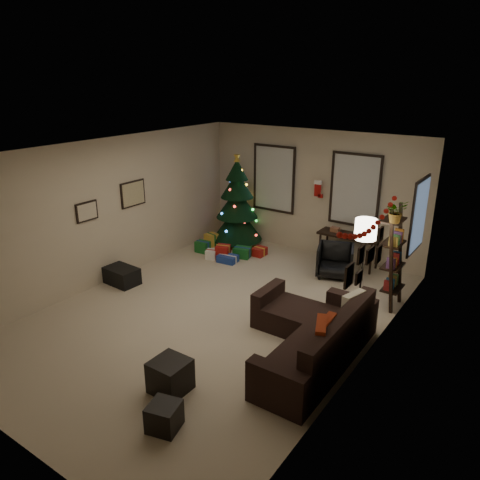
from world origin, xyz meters
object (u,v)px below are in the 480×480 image
at_px(desk, 349,238).
at_px(christmas_tree, 237,206).
at_px(sofa, 313,338).
at_px(desk_chair, 335,261).
at_px(bookshelf, 394,259).

bearing_deg(desk, christmas_tree, -175.67).
xyz_separation_m(sofa, desk, (-0.87, 3.36, 0.33)).
xyz_separation_m(sofa, desk_chair, (-0.87, 2.71, 0.06)).
height_order(christmas_tree, desk_chair, christmas_tree).
distance_m(sofa, desk, 3.49).
relative_size(desk, desk_chair, 1.95).
distance_m(christmas_tree, sofa, 4.77).
bearing_deg(christmas_tree, bookshelf, -15.32).
bearing_deg(christmas_tree, desk_chair, -9.60).
bearing_deg(sofa, christmas_tree, 138.11).
distance_m(christmas_tree, bookshelf, 4.10).
bearing_deg(desk_chair, sofa, -92.47).
distance_m(desk, desk_chair, 0.71).
bearing_deg(bookshelf, christmas_tree, 164.68).
bearing_deg(christmas_tree, desk, 4.33).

